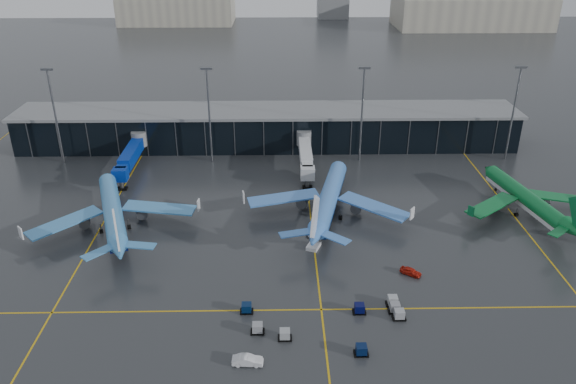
{
  "coord_description": "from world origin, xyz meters",
  "views": [
    {
      "loc": [
        3.02,
        -90.95,
        58.89
      ],
      "look_at": [
        5.0,
        18.0,
        6.0
      ],
      "focal_mm": 35.0,
      "sensor_mm": 36.0,
      "label": 1
    }
  ],
  "objects_px": {
    "service_van_red": "(411,271)",
    "service_van_white": "(248,360)",
    "mobile_airstair": "(314,245)",
    "airliner_arkefly": "(111,200)",
    "baggage_carts": "(338,319)",
    "airliner_aer_lingus": "(526,188)",
    "airliner_klm_near": "(329,187)"
  },
  "relations": [
    {
      "from": "airliner_arkefly",
      "to": "service_van_red",
      "type": "relative_size",
      "value": 10.43
    },
    {
      "from": "airliner_aer_lingus",
      "to": "mobile_airstair",
      "type": "xyz_separation_m",
      "value": [
        -47.69,
        -14.74,
        -4.97
      ]
    },
    {
      "from": "airliner_klm_near",
      "to": "airliner_aer_lingus",
      "type": "bearing_deg",
      "value": 13.48
    },
    {
      "from": "baggage_carts",
      "to": "mobile_airstair",
      "type": "distance_m",
      "value": 23.3
    },
    {
      "from": "airliner_aer_lingus",
      "to": "baggage_carts",
      "type": "distance_m",
      "value": 59.17
    },
    {
      "from": "airliner_aer_lingus",
      "to": "service_van_red",
      "type": "distance_m",
      "value": 39.28
    },
    {
      "from": "airliner_arkefly",
      "to": "airliner_klm_near",
      "type": "xyz_separation_m",
      "value": [
        46.14,
        5.02,
        0.22
      ]
    },
    {
      "from": "airliner_arkefly",
      "to": "mobile_airstair",
      "type": "xyz_separation_m",
      "value": [
        41.93,
        -9.46,
        -5.57
      ]
    },
    {
      "from": "airliner_aer_lingus",
      "to": "mobile_airstair",
      "type": "height_order",
      "value": "airliner_aer_lingus"
    },
    {
      "from": "baggage_carts",
      "to": "service_van_white",
      "type": "distance_m",
      "value": 16.89
    },
    {
      "from": "baggage_carts",
      "to": "service_van_red",
      "type": "xyz_separation_m",
      "value": [
        14.81,
        13.5,
        -0.08
      ]
    },
    {
      "from": "service_van_red",
      "to": "service_van_white",
      "type": "distance_m",
      "value": 36.81
    },
    {
      "from": "airliner_klm_near",
      "to": "baggage_carts",
      "type": "relative_size",
      "value": 1.57
    },
    {
      "from": "airliner_klm_near",
      "to": "service_van_red",
      "type": "relative_size",
      "value": 10.79
    },
    {
      "from": "airliner_arkefly",
      "to": "mobile_airstair",
      "type": "relative_size",
      "value": 10.89
    },
    {
      "from": "mobile_airstair",
      "to": "service_van_white",
      "type": "bearing_deg",
      "value": -87.73
    },
    {
      "from": "service_van_white",
      "to": "service_van_red",
      "type": "bearing_deg",
      "value": -49.14
    },
    {
      "from": "airliner_arkefly",
      "to": "airliner_aer_lingus",
      "type": "relative_size",
      "value": 1.1
    },
    {
      "from": "airliner_aer_lingus",
      "to": "service_van_white",
      "type": "height_order",
      "value": "airliner_aer_lingus"
    },
    {
      "from": "airliner_aer_lingus",
      "to": "service_van_white",
      "type": "relative_size",
      "value": 8.13
    },
    {
      "from": "airliner_arkefly",
      "to": "baggage_carts",
      "type": "height_order",
      "value": "airliner_arkefly"
    },
    {
      "from": "airliner_arkefly",
      "to": "baggage_carts",
      "type": "xyz_separation_m",
      "value": [
        44.46,
        -32.63,
        -5.58
      ]
    },
    {
      "from": "service_van_red",
      "to": "service_van_white",
      "type": "relative_size",
      "value": 0.86
    },
    {
      "from": "airliner_arkefly",
      "to": "mobile_airstair",
      "type": "bearing_deg",
      "value": -31.47
    },
    {
      "from": "airliner_klm_near",
      "to": "airliner_aer_lingus",
      "type": "distance_m",
      "value": 43.5
    },
    {
      "from": "baggage_carts",
      "to": "service_van_red",
      "type": "bearing_deg",
      "value": 42.36
    },
    {
      "from": "airliner_arkefly",
      "to": "mobile_airstair",
      "type": "height_order",
      "value": "airliner_arkefly"
    },
    {
      "from": "airliner_klm_near",
      "to": "service_van_white",
      "type": "height_order",
      "value": "airliner_klm_near"
    },
    {
      "from": "airliner_klm_near",
      "to": "airliner_aer_lingus",
      "type": "relative_size",
      "value": 1.14
    },
    {
      "from": "airliner_arkefly",
      "to": "baggage_carts",
      "type": "relative_size",
      "value": 1.51
    },
    {
      "from": "airliner_klm_near",
      "to": "service_van_red",
      "type": "bearing_deg",
      "value": -48.31
    },
    {
      "from": "service_van_white",
      "to": "airliner_klm_near",
      "type": "bearing_deg",
      "value": -15.91
    }
  ]
}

